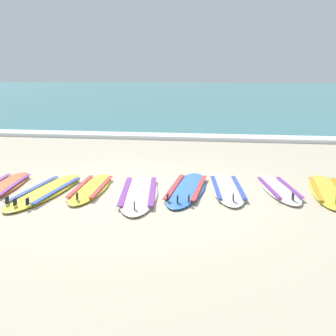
{
  "coord_description": "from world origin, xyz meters",
  "views": [
    {
      "loc": [
        1.58,
        -7.05,
        2.04
      ],
      "look_at": [
        0.36,
        0.98,
        0.25
      ],
      "focal_mm": 47.39,
      "sensor_mm": 36.0,
      "label": 1
    }
  ],
  "objects_px": {
    "surfboard_1": "(46,191)",
    "surfboard_2": "(91,188)",
    "surfboard_0": "(4,186)",
    "surfboard_4": "(187,189)",
    "surfboard_6": "(279,189)",
    "surfboard_3": "(139,193)",
    "surfboard_5": "(227,189)",
    "surfboard_7": "(328,191)"
  },
  "relations": [
    {
      "from": "surfboard_2",
      "to": "surfboard_4",
      "type": "distance_m",
      "value": 1.67
    },
    {
      "from": "surfboard_6",
      "to": "surfboard_0",
      "type": "bearing_deg",
      "value": -173.73
    },
    {
      "from": "surfboard_6",
      "to": "surfboard_7",
      "type": "xyz_separation_m",
      "value": [
        0.82,
        0.02,
        -0.0
      ]
    },
    {
      "from": "surfboard_4",
      "to": "surfboard_6",
      "type": "xyz_separation_m",
      "value": [
        1.58,
        0.22,
        -0.0
      ]
    },
    {
      "from": "surfboard_0",
      "to": "surfboard_4",
      "type": "height_order",
      "value": "same"
    },
    {
      "from": "surfboard_2",
      "to": "surfboard_3",
      "type": "height_order",
      "value": "same"
    },
    {
      "from": "surfboard_4",
      "to": "surfboard_5",
      "type": "height_order",
      "value": "same"
    },
    {
      "from": "surfboard_2",
      "to": "surfboard_7",
      "type": "relative_size",
      "value": 0.93
    },
    {
      "from": "surfboard_5",
      "to": "surfboard_4",
      "type": "bearing_deg",
      "value": -171.17
    },
    {
      "from": "surfboard_1",
      "to": "surfboard_5",
      "type": "xyz_separation_m",
      "value": [
        3.05,
        0.62,
        -0.0
      ]
    },
    {
      "from": "surfboard_0",
      "to": "surfboard_4",
      "type": "bearing_deg",
      "value": 5.36
    },
    {
      "from": "surfboard_0",
      "to": "surfboard_3",
      "type": "xyz_separation_m",
      "value": [
        2.46,
        -0.07,
        -0.0
      ]
    },
    {
      "from": "surfboard_5",
      "to": "surfboard_7",
      "type": "bearing_deg",
      "value": 4.51
    },
    {
      "from": "surfboard_0",
      "to": "surfboard_2",
      "type": "bearing_deg",
      "value": 3.61
    },
    {
      "from": "surfboard_2",
      "to": "surfboard_5",
      "type": "relative_size",
      "value": 0.96
    },
    {
      "from": "surfboard_0",
      "to": "surfboard_3",
      "type": "height_order",
      "value": "same"
    },
    {
      "from": "surfboard_2",
      "to": "surfboard_4",
      "type": "height_order",
      "value": "same"
    },
    {
      "from": "surfboard_2",
      "to": "surfboard_3",
      "type": "bearing_deg",
      "value": -10.58
    },
    {
      "from": "surfboard_0",
      "to": "surfboard_6",
      "type": "height_order",
      "value": "same"
    },
    {
      "from": "surfboard_3",
      "to": "surfboard_6",
      "type": "height_order",
      "value": "same"
    },
    {
      "from": "surfboard_0",
      "to": "surfboard_2",
      "type": "relative_size",
      "value": 1.03
    },
    {
      "from": "surfboard_1",
      "to": "surfboard_6",
      "type": "xyz_separation_m",
      "value": [
        3.93,
        0.73,
        -0.0
      ]
    },
    {
      "from": "surfboard_1",
      "to": "surfboard_6",
      "type": "bearing_deg",
      "value": 10.56
    },
    {
      "from": "surfboard_2",
      "to": "surfboard_6",
      "type": "xyz_separation_m",
      "value": [
        3.23,
        0.43,
        0.0
      ]
    },
    {
      "from": "surfboard_0",
      "to": "surfboard_7",
      "type": "distance_m",
      "value": 5.65
    },
    {
      "from": "surfboard_5",
      "to": "surfboard_7",
      "type": "height_order",
      "value": "same"
    },
    {
      "from": "surfboard_5",
      "to": "surfboard_6",
      "type": "bearing_deg",
      "value": 7.55
    },
    {
      "from": "surfboard_1",
      "to": "surfboard_2",
      "type": "bearing_deg",
      "value": 23.48
    },
    {
      "from": "surfboard_0",
      "to": "surfboard_7",
      "type": "xyz_separation_m",
      "value": [
        5.62,
        0.54,
        -0.0
      ]
    },
    {
      "from": "surfboard_0",
      "to": "surfboard_4",
      "type": "relative_size",
      "value": 0.91
    },
    {
      "from": "surfboard_3",
      "to": "surfboard_7",
      "type": "height_order",
      "value": "same"
    },
    {
      "from": "surfboard_0",
      "to": "surfboard_3",
      "type": "relative_size",
      "value": 0.84
    },
    {
      "from": "surfboard_4",
      "to": "surfboard_6",
      "type": "bearing_deg",
      "value": 8.12
    },
    {
      "from": "surfboard_4",
      "to": "surfboard_6",
      "type": "relative_size",
      "value": 1.18
    },
    {
      "from": "surfboard_1",
      "to": "surfboard_7",
      "type": "xyz_separation_m",
      "value": [
        4.75,
        0.75,
        -0.0
      ]
    },
    {
      "from": "surfboard_4",
      "to": "surfboard_5",
      "type": "relative_size",
      "value": 1.09
    },
    {
      "from": "surfboard_1",
      "to": "surfboard_2",
      "type": "xyz_separation_m",
      "value": [
        0.7,
        0.3,
        -0.0
      ]
    },
    {
      "from": "surfboard_4",
      "to": "surfboard_7",
      "type": "bearing_deg",
      "value": 5.78
    },
    {
      "from": "surfboard_3",
      "to": "surfboard_5",
      "type": "bearing_deg",
      "value": 18.05
    },
    {
      "from": "surfboard_0",
      "to": "surfboard_5",
      "type": "bearing_deg",
      "value": 5.98
    },
    {
      "from": "surfboard_5",
      "to": "surfboard_6",
      "type": "xyz_separation_m",
      "value": [
        0.88,
        0.12,
        0.0
      ]
    },
    {
      "from": "surfboard_2",
      "to": "surfboard_6",
      "type": "relative_size",
      "value": 1.04
    }
  ]
}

